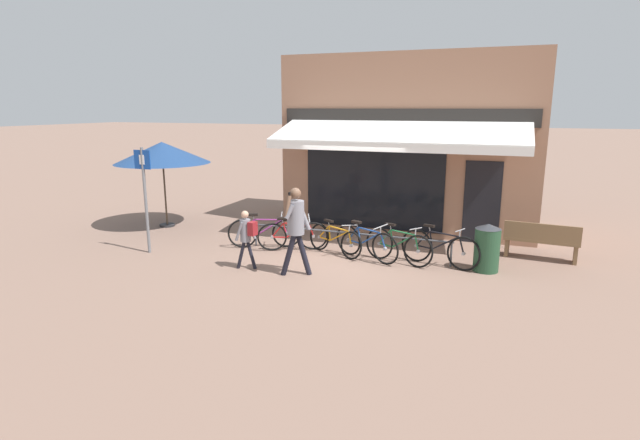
{
  "coord_description": "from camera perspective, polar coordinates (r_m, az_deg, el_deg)",
  "views": [
    {
      "loc": [
        3.46,
        -10.42,
        3.42
      ],
      "look_at": [
        -0.2,
        -0.71,
        1.05
      ],
      "focal_mm": 28.0,
      "sensor_mm": 36.0,
      "label": 1
    }
  ],
  "objects": [
    {
      "name": "ground_plane",
      "position": [
        11.5,
        2.18,
        -4.45
      ],
      "size": [
        160.0,
        160.0,
        0.0
      ],
      "primitive_type": "plane",
      "color": "#846656"
    },
    {
      "name": "shop_front",
      "position": [
        14.76,
        10.57,
        8.66
      ],
      "size": [
        6.9,
        4.68,
        4.79
      ],
      "color": "#9E7056",
      "rests_on": "ground_plane"
    },
    {
      "name": "bike_rack_rail",
      "position": [
        11.63,
        3.08,
        -1.75
      ],
      "size": [
        4.87,
        0.04,
        0.57
      ],
      "color": "#47494F",
      "rests_on": "ground_plane"
    },
    {
      "name": "bicycle_purple",
      "position": [
        12.36,
        -6.37,
        -1.41
      ],
      "size": [
        1.7,
        0.78,
        0.86
      ],
      "rotation": [
        0.02,
        0.0,
        0.39
      ],
      "color": "black",
      "rests_on": "ground_plane"
    },
    {
      "name": "bicycle_red",
      "position": [
        12.03,
        -3.15,
        -1.78
      ],
      "size": [
        1.61,
        0.89,
        0.88
      ],
      "rotation": [
        0.15,
        0.0,
        0.45
      ],
      "color": "black",
      "rests_on": "ground_plane"
    },
    {
      "name": "bicycle_orange",
      "position": [
        11.76,
        1.7,
        -2.26
      ],
      "size": [
        1.59,
        0.87,
        0.81
      ],
      "rotation": [
        -0.14,
        0.0,
        -0.45
      ],
      "color": "black",
      "rests_on": "ground_plane"
    },
    {
      "name": "bicycle_blue",
      "position": [
        11.38,
        5.28,
        -2.63
      ],
      "size": [
        1.68,
        0.84,
        0.88
      ],
      "rotation": [
        0.06,
        0.0,
        -0.41
      ],
      "color": "black",
      "rests_on": "ground_plane"
    },
    {
      "name": "bicycle_green",
      "position": [
        11.24,
        8.92,
        -2.95
      ],
      "size": [
        1.66,
        0.68,
        0.88
      ],
      "rotation": [
        -0.1,
        0.0,
        -0.34
      ],
      "color": "black",
      "rests_on": "ground_plane"
    },
    {
      "name": "bicycle_black",
      "position": [
        11.2,
        13.46,
        -3.15
      ],
      "size": [
        1.79,
        0.65,
        0.89
      ],
      "rotation": [
        -0.07,
        0.0,
        -0.29
      ],
      "color": "black",
      "rests_on": "ground_plane"
    },
    {
      "name": "pedestrian_adult",
      "position": [
        10.14,
        -2.79,
        -0.17
      ],
      "size": [
        0.61,
        0.6,
        1.84
      ],
      "rotation": [
        0.0,
        0.0,
        3.19
      ],
      "color": "black",
      "rests_on": "ground_plane"
    },
    {
      "name": "pedestrian_child",
      "position": [
        10.69,
        -8.38,
        -1.4
      ],
      "size": [
        0.48,
        0.33,
        1.28
      ],
      "rotation": [
        0.0,
        0.0,
        3.06
      ],
      "color": "black",
      "rests_on": "ground_plane"
    },
    {
      "name": "litter_bin",
      "position": [
        11.09,
        18.54,
        -3.0
      ],
      "size": [
        0.54,
        0.54,
        1.03
      ],
      "color": "#23472D",
      "rests_on": "ground_plane"
    },
    {
      "name": "parking_sign",
      "position": [
        12.33,
        -19.4,
        3.31
      ],
      "size": [
        0.44,
        0.07,
        2.51
      ],
      "color": "slate",
      "rests_on": "ground_plane"
    },
    {
      "name": "cafe_parasol",
      "position": [
        14.93,
        -17.58,
        7.33
      ],
      "size": [
        2.67,
        2.67,
        2.44
      ],
      "color": "#4C3D2D",
      "rests_on": "ground_plane"
    },
    {
      "name": "park_bench",
      "position": [
        12.35,
        23.96,
        -2.12
      ],
      "size": [
        1.63,
        0.58,
        0.87
      ],
      "rotation": [
        0.0,
        0.0,
        -0.09
      ],
      "color": "brown",
      "rests_on": "ground_plane"
    }
  ]
}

